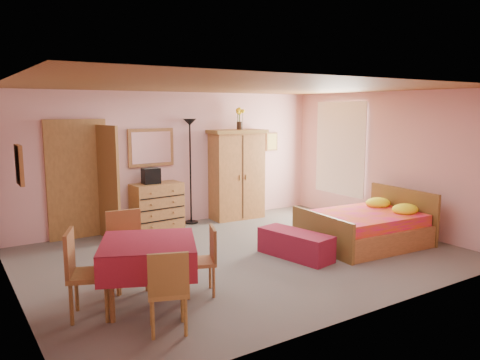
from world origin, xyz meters
TOP-DOWN VIEW (x-y plane):
  - floor at (0.00, 0.00)m, footprint 6.50×6.50m
  - ceiling at (0.00, 0.00)m, footprint 6.50×6.50m
  - wall_back at (0.00, 2.50)m, footprint 6.50×0.10m
  - wall_front at (0.00, -2.50)m, footprint 6.50×0.10m
  - wall_left at (-3.25, 0.00)m, footprint 0.10×5.00m
  - wall_right at (3.25, 0.00)m, footprint 0.10×5.00m
  - doorway at (-1.90, 2.47)m, footprint 1.06×0.12m
  - window at (3.21, 1.20)m, footprint 0.08×1.40m
  - picture_left at (-3.22, -0.60)m, footprint 0.04×0.32m
  - picture_back at (2.35, 2.47)m, footprint 0.30×0.04m
  - chest_of_drawers at (-0.51, 2.25)m, footprint 0.97×0.54m
  - wall_mirror at (-0.51, 2.46)m, footprint 0.91×0.06m
  - stereo at (-0.61, 2.26)m, footprint 0.32×0.24m
  - floor_lamp at (0.25, 2.34)m, footprint 0.30×0.30m
  - wardrobe at (1.26, 2.21)m, footprint 1.22×0.68m
  - sunflower_vase at (1.34, 2.22)m, footprint 0.19×0.19m
  - bed at (2.03, -0.58)m, footprint 2.02×1.64m
  - bench at (0.61, -0.49)m, footprint 0.66×1.27m
  - dining_table at (-1.98, -0.96)m, footprint 1.40×1.40m
  - chair_south at (-2.06, -1.66)m, footprint 0.52×0.52m
  - chair_north at (-2.00, -0.32)m, footprint 0.49×0.49m
  - chair_west at (-2.63, -0.89)m, footprint 0.58×0.58m
  - chair_east at (-1.32, -0.97)m, footprint 0.49×0.49m

SIDE VIEW (x-z plane):
  - floor at x=0.00m, z-range 0.00..0.00m
  - bench at x=0.61m, z-range 0.00..0.40m
  - dining_table at x=-1.98m, z-range 0.00..0.78m
  - chair_east at x=-1.32m, z-range 0.00..0.84m
  - bed at x=2.03m, z-range 0.00..0.89m
  - chair_south at x=-2.06m, z-range 0.00..0.89m
  - chest_of_drawers at x=-0.51m, z-range 0.00..0.89m
  - chair_west at x=-2.63m, z-range 0.00..0.98m
  - chair_north at x=-2.00m, z-range 0.00..0.98m
  - wardrobe at x=1.26m, z-range 0.00..1.85m
  - doorway at x=-1.90m, z-range -0.05..2.10m
  - stereo at x=-0.61m, z-range 0.89..1.18m
  - floor_lamp at x=0.25m, z-range 0.00..2.08m
  - wall_back at x=0.00m, z-range 0.00..2.60m
  - wall_front at x=0.00m, z-range 0.00..2.60m
  - wall_left at x=-3.25m, z-range 0.00..2.60m
  - wall_right at x=3.25m, z-range 0.00..2.60m
  - window at x=3.21m, z-range 0.48..2.42m
  - picture_back at x=2.35m, z-range 1.35..1.75m
  - wall_mirror at x=-0.51m, z-range 1.19..1.91m
  - picture_left at x=-3.22m, z-range 1.49..1.91m
  - sunflower_vase at x=1.34m, z-range 1.85..2.30m
  - ceiling at x=0.00m, z-range 2.60..2.60m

